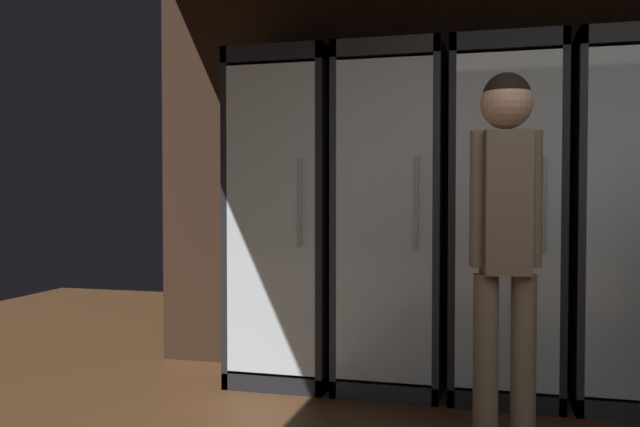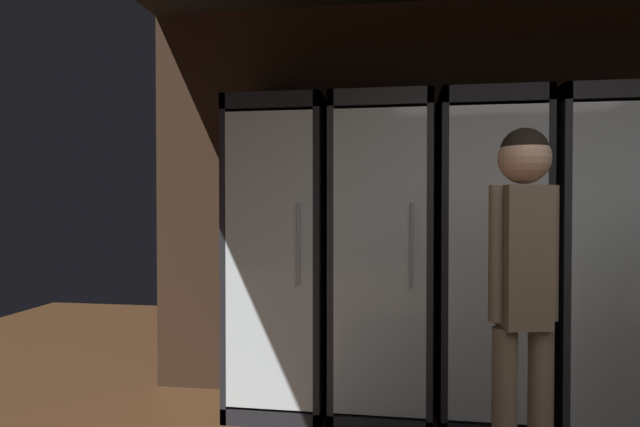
% 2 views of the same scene
% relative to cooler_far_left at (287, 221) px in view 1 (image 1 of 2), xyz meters
% --- Properties ---
extents(wall_back, '(6.00, 0.06, 2.80)m').
position_rel_cooler_far_left_xyz_m(wall_back, '(1.97, 0.30, 0.38)').
color(wall_back, black).
rests_on(wall_back, ground).
extents(cooler_far_left, '(0.63, 0.62, 2.08)m').
position_rel_cooler_far_left_xyz_m(cooler_far_left, '(0.00, 0.00, 0.00)').
color(cooler_far_left, black).
rests_on(cooler_far_left, ground).
extents(cooler_left, '(0.63, 0.62, 2.08)m').
position_rel_cooler_far_left_xyz_m(cooler_left, '(0.68, -0.00, 0.01)').
color(cooler_left, '#2B2B30').
rests_on(cooler_left, ground).
extents(cooler_center, '(0.63, 0.62, 2.08)m').
position_rel_cooler_far_left_xyz_m(cooler_center, '(1.36, -0.00, -0.00)').
color(cooler_center, black).
rests_on(cooler_center, ground).
extents(cooler_right, '(0.63, 0.62, 2.08)m').
position_rel_cooler_far_left_xyz_m(cooler_right, '(2.03, -0.00, 0.00)').
color(cooler_right, '#2B2B30').
rests_on(cooler_right, ground).
extents(shopper_near, '(0.31, 0.23, 1.72)m').
position_rel_cooler_far_left_xyz_m(shopper_near, '(1.34, -1.06, 0.06)').
color(shopper_near, '#72604C').
rests_on(shopper_near, ground).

